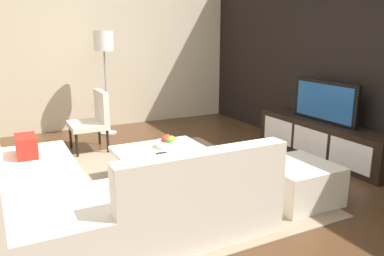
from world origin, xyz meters
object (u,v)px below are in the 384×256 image
(media_console, at_px, (321,140))
(television, at_px, (325,102))
(sectional_couch, at_px, (89,197))
(ottoman, at_px, (297,182))
(coffee_table, at_px, (165,167))
(accent_chair_near, at_px, (94,117))
(floor_lamp, at_px, (104,48))
(fruit_bowl, at_px, (167,142))
(book_stack, at_px, (163,157))

(media_console, distance_m, television, 0.53)
(sectional_couch, relative_size, ottoman, 3.30)
(coffee_table, height_order, accent_chair_near, accent_chair_near)
(accent_chair_near, bearing_deg, ottoman, 36.12)
(coffee_table, relative_size, floor_lamp, 0.61)
(coffee_table, bearing_deg, accent_chair_near, -166.44)
(media_console, bearing_deg, ottoman, -54.02)
(television, bearing_deg, media_console, -90.00)
(media_console, bearing_deg, accent_chair_near, -123.31)
(coffee_table, relative_size, ottoman, 1.49)
(television, height_order, coffee_table, television)
(coffee_table, distance_m, ottoman, 1.45)
(media_console, height_order, fruit_bowl, fruit_bowl)
(floor_lamp, bearing_deg, coffee_table, -0.13)
(media_console, distance_m, fruit_bowl, 2.22)
(coffee_table, xyz_separation_m, accent_chair_near, (-1.67, -0.40, 0.29))
(television, height_order, accent_chair_near, television)
(accent_chair_near, xyz_separation_m, book_stack, (1.90, 0.28, -0.08))
(coffee_table, bearing_deg, television, 87.51)
(fruit_bowl, bearing_deg, media_console, 82.69)
(accent_chair_near, relative_size, fruit_bowl, 3.11)
(book_stack, bearing_deg, media_console, 92.89)
(media_console, xyz_separation_m, coffee_table, (-0.10, -2.30, -0.05))
(television, bearing_deg, book_stack, -87.11)
(sectional_couch, xyz_separation_m, coffee_table, (-0.60, 0.98, -0.08))
(television, bearing_deg, floor_lamp, -138.55)
(sectional_couch, height_order, floor_lamp, floor_lamp)
(media_console, xyz_separation_m, accent_chair_near, (-1.77, -2.70, 0.24))
(floor_lamp, height_order, book_stack, floor_lamp)
(media_console, bearing_deg, television, 90.00)
(accent_chair_near, bearing_deg, television, 64.99)
(ottoman, distance_m, book_stack, 1.41)
(coffee_table, xyz_separation_m, book_stack, (0.22, -0.12, 0.21))
(television, relative_size, floor_lamp, 0.63)
(media_console, distance_m, book_stack, 2.43)
(floor_lamp, relative_size, book_stack, 8.85)
(accent_chair_near, relative_size, floor_lamp, 0.51)
(fruit_bowl, bearing_deg, book_stack, -29.33)
(media_console, xyz_separation_m, floor_lamp, (-2.59, -2.29, 1.19))
(media_console, height_order, accent_chair_near, accent_chair_near)
(fruit_bowl, bearing_deg, floor_lamp, -177.56)
(ottoman, bearing_deg, book_stack, -125.08)
(media_console, bearing_deg, coffee_table, -92.49)
(ottoman, relative_size, fruit_bowl, 2.50)
(media_console, height_order, sectional_couch, sectional_couch)
(sectional_couch, bearing_deg, floor_lamp, 162.27)
(sectional_couch, height_order, book_stack, sectional_couch)
(media_console, xyz_separation_m, sectional_couch, (0.50, -3.28, 0.03))
(fruit_bowl, relative_size, book_stack, 1.45)
(sectional_couch, distance_m, coffee_table, 1.15)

